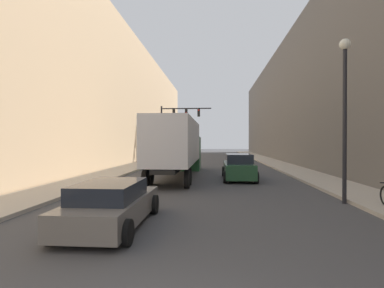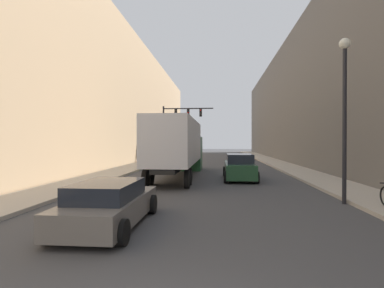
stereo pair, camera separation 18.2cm
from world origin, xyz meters
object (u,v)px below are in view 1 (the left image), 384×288
Objects in this scene: semi_truck at (179,146)px; traffic_signal_gantry at (174,122)px; suv_car at (239,167)px; street_lamp at (345,97)px; sedan_car at (112,205)px.

traffic_signal_gantry is (-2.21, 13.96, 2.57)m from semi_truck.
suv_car is 0.74× the size of street_lamp.
sedan_car is 26.91m from traffic_signal_gantry.
semi_truck is at bearing 131.63° from street_lamp.
semi_truck is 2.94× the size of sedan_car.
traffic_signal_gantry is 1.02× the size of street_lamp.
street_lamp reaches higher than suv_car.
semi_truck is at bearing -81.01° from traffic_signal_gantry.
street_lamp is at bearing -48.37° from semi_truck.
traffic_signal_gantry is (-1.81, 26.53, 4.11)m from sedan_car.
street_lamp is (9.94, -22.66, -0.52)m from traffic_signal_gantry.
traffic_signal_gantry is at bearing 112.38° from suv_car.
suv_car is (4.51, 11.18, 0.16)m from sedan_car.
sedan_car is at bearing -86.11° from traffic_signal_gantry.
street_lamp is at bearing 25.42° from sedan_car.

